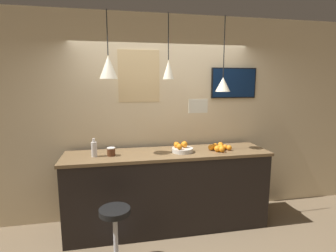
{
  "coord_description": "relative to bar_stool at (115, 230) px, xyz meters",
  "views": [
    {
      "loc": [
        -0.66,
        -2.53,
        1.96
      ],
      "look_at": [
        0.0,
        0.76,
        1.4
      ],
      "focal_mm": 28.0,
      "sensor_mm": 36.0,
      "label": 1
    }
  ],
  "objects": [
    {
      "name": "bar_stool",
      "position": [
        0.0,
        0.0,
        0.0
      ],
      "size": [
        0.41,
        0.41,
        0.67
      ],
      "color": "#B7B7BC",
      "rests_on": "ground_plane"
    },
    {
      "name": "pendant_lamp_left",
      "position": [
        -0.03,
        0.66,
        1.72
      ],
      "size": [
        0.22,
        0.22,
        0.8
      ],
      "color": "black"
    },
    {
      "name": "juice_bottle",
      "position": [
        -0.23,
        0.65,
        0.73
      ],
      "size": [
        0.07,
        0.07,
        0.23
      ],
      "color": "silver",
      "rests_on": "service_counter"
    },
    {
      "name": "wall_poster",
      "position": [
        0.37,
        1.09,
        1.63
      ],
      "size": [
        0.57,
        0.01,
        0.71
      ],
      "color": "#DBBC84"
    },
    {
      "name": "spread_jar",
      "position": [
        -0.03,
        0.65,
        0.69
      ],
      "size": [
        0.1,
        0.1,
        0.11
      ],
      "color": "#562D19",
      "rests_on": "service_counter"
    },
    {
      "name": "orange_pile",
      "position": [
        1.4,
        0.65,
        0.67
      ],
      "size": [
        0.31,
        0.31,
        0.09
      ],
      "color": "orange",
      "rests_on": "service_counter"
    },
    {
      "name": "mounted_tv",
      "position": [
        1.78,
        1.07,
        1.54
      ],
      "size": [
        0.69,
        0.04,
        0.44
      ],
      "color": "black"
    },
    {
      "name": "fruit_bowl",
      "position": [
        0.88,
        0.66,
        0.68
      ],
      "size": [
        0.28,
        0.28,
        0.14
      ],
      "color": "beige",
      "rests_on": "service_counter"
    },
    {
      "name": "pendant_lamp_right",
      "position": [
        1.43,
        0.66,
        1.52
      ],
      "size": [
        0.19,
        0.19,
        0.96
      ],
      "color": "black"
    },
    {
      "name": "hanging_menu_board",
      "position": [
        1.03,
        0.44,
        1.26
      ],
      "size": [
        0.24,
        0.01,
        0.17
      ],
      "color": "white"
    },
    {
      "name": "service_counter",
      "position": [
        0.7,
        0.69,
        0.11
      ],
      "size": [
        2.69,
        0.66,
        1.05
      ],
      "color": "black",
      "rests_on": "ground_plane"
    },
    {
      "name": "back_wall",
      "position": [
        0.7,
        1.13,
        1.03
      ],
      "size": [
        8.0,
        0.06,
        2.9
      ],
      "color": "beige",
      "rests_on": "ground_plane"
    },
    {
      "name": "pendant_lamp_middle",
      "position": [
        0.7,
        0.66,
        1.71
      ],
      "size": [
        0.14,
        0.14,
        0.8
      ],
      "color": "black"
    }
  ]
}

